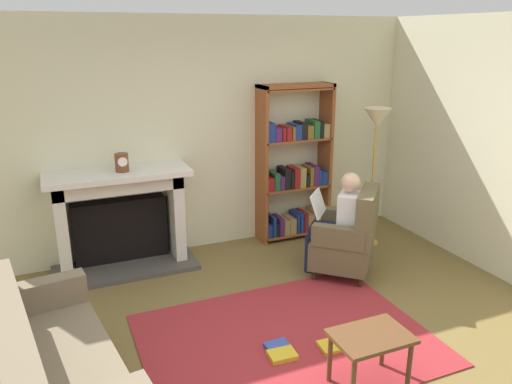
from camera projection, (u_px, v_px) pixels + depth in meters
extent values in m
plane|color=brown|center=(303.00, 360.00, 3.99)|extent=(14.00, 14.00, 0.00)
cube|color=beige|center=(203.00, 136.00, 5.82)|extent=(5.60, 0.10, 2.70)
cube|color=beige|center=(461.00, 139.00, 5.66)|extent=(0.10, 5.20, 2.70)
cube|color=maroon|center=(286.00, 339.00, 4.26)|extent=(2.40, 1.80, 0.01)
cube|color=#4C4742|center=(126.00, 268.00, 5.51)|extent=(1.53, 0.64, 0.05)
cube|color=black|center=(120.00, 229.00, 5.59)|extent=(1.01, 0.20, 0.70)
cube|color=silver|center=(62.00, 230.00, 5.22)|extent=(0.12, 0.44, 1.06)
cube|color=silver|center=(175.00, 215.00, 5.67)|extent=(0.12, 0.44, 1.06)
cube|color=silver|center=(118.00, 183.00, 5.31)|extent=(1.33, 0.44, 0.16)
cube|color=silver|center=(118.00, 174.00, 5.22)|extent=(1.49, 0.56, 0.06)
cylinder|color=brown|center=(122.00, 163.00, 5.19)|extent=(0.14, 0.14, 0.19)
cylinder|color=white|center=(123.00, 162.00, 5.12)|extent=(0.10, 0.01, 0.10)
cube|color=brown|center=(262.00, 167.00, 6.00)|extent=(0.04, 0.32, 1.93)
cube|color=brown|center=(325.00, 160.00, 6.32)|extent=(0.04, 0.32, 1.93)
cube|color=brown|center=(296.00, 86.00, 5.87)|extent=(0.91, 0.32, 0.04)
cube|color=brown|center=(292.00, 231.00, 6.44)|extent=(0.87, 0.32, 0.02)
cube|color=navy|center=(266.00, 229.00, 6.26)|extent=(0.06, 0.26, 0.17)
cube|color=navy|center=(271.00, 225.00, 6.27)|extent=(0.04, 0.26, 0.26)
cube|color=black|center=(274.00, 228.00, 6.30)|extent=(0.04, 0.26, 0.17)
cube|color=#4C1E59|center=(278.00, 225.00, 6.31)|extent=(0.06, 0.26, 0.22)
cube|color=#997F4C|center=(283.00, 225.00, 6.34)|extent=(0.07, 0.26, 0.19)
cube|color=#997F4C|center=(289.00, 224.00, 6.37)|extent=(0.08, 0.26, 0.20)
cube|color=navy|center=(294.00, 221.00, 6.39)|extent=(0.04, 0.26, 0.25)
cube|color=navy|center=(298.00, 221.00, 6.41)|extent=(0.05, 0.26, 0.25)
cube|color=maroon|center=(302.00, 220.00, 6.43)|extent=(0.05, 0.26, 0.25)
cube|color=#997F4C|center=(307.00, 220.00, 6.47)|extent=(0.09, 0.26, 0.22)
cube|color=#997F4C|center=(314.00, 218.00, 6.49)|extent=(0.08, 0.26, 0.26)
cube|color=maroon|center=(318.00, 219.00, 6.53)|extent=(0.04, 0.26, 0.21)
cube|color=brown|center=(294.00, 187.00, 6.25)|extent=(0.87, 0.32, 0.02)
cube|color=maroon|center=(267.00, 183.00, 6.08)|extent=(0.08, 0.26, 0.16)
cube|color=#1E592D|center=(274.00, 180.00, 6.10)|extent=(0.07, 0.26, 0.21)
cube|color=#4C1E59|center=(279.00, 181.00, 6.14)|extent=(0.05, 0.26, 0.17)
cube|color=black|center=(284.00, 177.00, 6.15)|extent=(0.07, 0.26, 0.25)
cube|color=black|center=(288.00, 178.00, 6.18)|extent=(0.04, 0.26, 0.22)
cube|color=maroon|center=(293.00, 177.00, 6.20)|extent=(0.07, 0.26, 0.24)
cube|color=#997F4C|center=(299.00, 176.00, 6.23)|extent=(0.08, 0.26, 0.25)
cube|color=black|center=(304.00, 179.00, 6.27)|extent=(0.04, 0.26, 0.16)
cube|color=brown|center=(307.00, 175.00, 6.27)|extent=(0.05, 0.26, 0.24)
cube|color=#4C1E59|center=(312.00, 174.00, 6.29)|extent=(0.07, 0.26, 0.25)
cube|color=navy|center=(316.00, 176.00, 6.32)|extent=(0.04, 0.26, 0.19)
cube|color=navy|center=(320.00, 176.00, 6.35)|extent=(0.09, 0.26, 0.17)
cube|color=brown|center=(295.00, 139.00, 6.07)|extent=(0.87, 0.32, 0.02)
cube|color=navy|center=(268.00, 132.00, 5.89)|extent=(0.09, 0.26, 0.22)
cube|color=#4C1E59|center=(275.00, 134.00, 5.93)|extent=(0.08, 0.26, 0.16)
cube|color=maroon|center=(280.00, 133.00, 5.96)|extent=(0.04, 0.26, 0.16)
cube|color=maroon|center=(285.00, 133.00, 5.98)|extent=(0.07, 0.26, 0.16)
cube|color=brown|center=(290.00, 132.00, 6.00)|extent=(0.04, 0.26, 0.16)
cube|color=navy|center=(294.00, 131.00, 6.02)|extent=(0.08, 0.26, 0.18)
cube|color=black|center=(300.00, 130.00, 6.05)|extent=(0.07, 0.26, 0.20)
cube|color=brown|center=(306.00, 131.00, 6.09)|extent=(0.08, 0.26, 0.16)
cube|color=#1E592D|center=(312.00, 129.00, 6.11)|extent=(0.08, 0.26, 0.21)
cube|color=black|center=(317.00, 128.00, 6.14)|extent=(0.05, 0.26, 0.21)
cube|color=#997F4C|center=(322.00, 129.00, 6.17)|extent=(0.08, 0.26, 0.17)
cube|color=brown|center=(296.00, 89.00, 5.89)|extent=(0.87, 0.32, 0.02)
cylinder|color=#331E14|center=(324.00, 255.00, 5.73)|extent=(0.05, 0.05, 0.12)
cylinder|color=#331E14|center=(314.00, 275.00, 5.27)|extent=(0.05, 0.05, 0.12)
cylinder|color=#331E14|center=(366.00, 262.00, 5.58)|extent=(0.05, 0.05, 0.12)
cylinder|color=#331E14|center=(360.00, 282.00, 5.12)|extent=(0.05, 0.05, 0.12)
cube|color=brown|center=(342.00, 250.00, 5.36)|extent=(0.87, 0.88, 0.30)
cube|color=brown|center=(367.00, 216.00, 5.16)|extent=(0.55, 0.58, 0.55)
cube|color=brown|center=(348.00, 219.00, 5.53)|extent=(0.48, 0.45, 0.22)
cube|color=brown|center=(338.00, 237.00, 5.04)|extent=(0.48, 0.45, 0.22)
cube|color=white|center=(349.00, 216.00, 5.23)|extent=(0.36, 0.37, 0.50)
sphere|color=#D8AD8C|center=(351.00, 182.00, 5.11)|extent=(0.20, 0.20, 0.20)
cube|color=#191E3F|center=(330.00, 229.00, 5.42)|extent=(0.38, 0.36, 0.12)
cube|color=#191E3F|center=(327.00, 234.00, 5.28)|extent=(0.38, 0.36, 0.12)
cylinder|color=#191E3F|center=(313.00, 248.00, 5.56)|extent=(0.10, 0.10, 0.42)
cylinder|color=#191E3F|center=(309.00, 254.00, 5.42)|extent=(0.10, 0.10, 0.42)
cube|color=white|center=(318.00, 204.00, 5.30)|extent=(0.32, 0.34, 0.25)
cube|color=#776851|center=(13.00, 344.00, 3.15)|extent=(0.45, 1.71, 0.45)
cube|color=#776851|center=(40.00, 295.00, 3.95)|extent=(0.72, 0.26, 0.24)
cube|color=brown|center=(371.00, 336.00, 3.57)|extent=(0.56, 0.39, 0.03)
cylinder|color=brown|center=(353.00, 384.00, 3.42)|extent=(0.04, 0.04, 0.41)
cylinder|color=brown|center=(409.00, 367.00, 3.59)|extent=(0.04, 0.04, 0.41)
cylinder|color=brown|center=(330.00, 358.00, 3.69)|extent=(0.04, 0.04, 0.41)
cylinder|color=brown|center=(383.00, 343.00, 3.86)|extent=(0.04, 0.04, 0.41)
cube|color=gold|center=(334.00, 345.00, 4.13)|extent=(0.26, 0.20, 0.03)
cube|color=gold|center=(282.00, 355.00, 4.01)|extent=(0.23, 0.18, 0.04)
cube|color=#334CA5|center=(277.00, 346.00, 4.13)|extent=(0.21, 0.16, 0.03)
cube|color=gold|center=(350.00, 348.00, 4.10)|extent=(0.18, 0.23, 0.03)
cylinder|color=#B7933F|center=(368.00, 242.00, 6.20)|extent=(0.24, 0.24, 0.03)
cylinder|color=#B7933F|center=(372.00, 186.00, 5.98)|extent=(0.03, 0.03, 1.44)
cone|color=beige|center=(377.00, 118.00, 5.73)|extent=(0.32, 0.32, 0.22)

